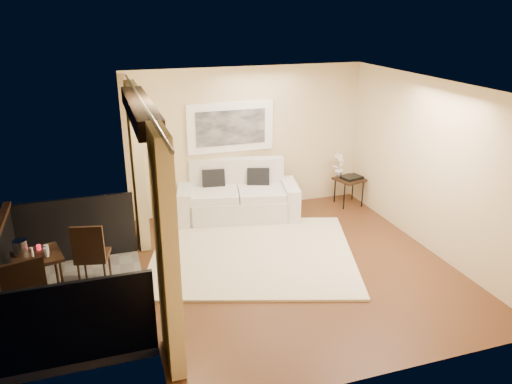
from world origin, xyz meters
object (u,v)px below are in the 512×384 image
balcony_chair_far (90,252)px  ice_bucket (20,247)px  orchid (339,164)px  side_table (349,181)px  balcony_chair_near (28,301)px  bistro_table (38,261)px  sofa (238,198)px

balcony_chair_far → ice_bucket: bearing=15.0°
orchid → balcony_chair_far: 5.07m
ice_bucket → balcony_chair_far: bearing=2.6°
side_table → balcony_chair_far: (-4.85, -1.73, 0.09)m
orchid → balcony_chair_near: size_ratio=0.46×
orchid → bistro_table: orchid is taller
side_table → balcony_chair_far: balcony_chair_far is taller
sofa → orchid: 2.13m
orchid → balcony_chair_near: 6.17m
balcony_chair_far → sofa: bearing=-132.7°
bistro_table → balcony_chair_far: balcony_chair_far is taller
side_table → orchid: (-0.15, 0.17, 0.31)m
sofa → balcony_chair_far: 3.19m
bistro_table → ice_bucket: size_ratio=3.50×
ice_bucket → side_table: bearing=17.2°
bistro_table → orchid: bearing=20.6°
orchid → side_table: bearing=-47.4°
balcony_chair_far → balcony_chair_near: balcony_chair_near is taller
bistro_table → ice_bucket: (-0.18, 0.08, 0.18)m
sofa → balcony_chair_near: balcony_chair_near is taller
sofa → orchid: (2.09, 0.07, 0.42)m
bistro_table → side_table: bearing=18.6°
bistro_table → balcony_chair_far: (0.66, 0.12, -0.03)m
ice_bucket → sofa: bearing=28.4°
balcony_chair_far → side_table: bearing=-148.1°
bistro_table → balcony_chair_far: bearing=10.4°
side_table → balcony_chair_near: (-5.52, -2.89, 0.15)m
side_table → balcony_chair_near: balcony_chair_near is taller
side_table → orchid: orchid is taller
sofa → ice_bucket: 3.94m
balcony_chair_near → ice_bucket: 1.15m
orchid → bistro_table: bearing=-159.4°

